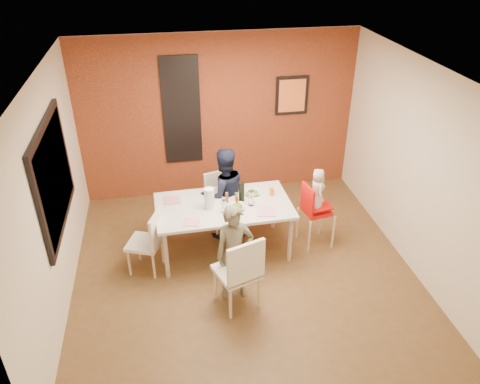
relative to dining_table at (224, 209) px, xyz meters
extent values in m
plane|color=brown|center=(0.20, -0.48, -0.70)|extent=(4.50, 4.50, 0.00)
cube|color=silver|center=(0.20, -0.48, 2.00)|extent=(4.50, 4.50, 0.02)
cube|color=#EDE2C4|center=(0.20, 1.77, 0.65)|extent=(4.50, 0.02, 2.70)
cube|color=#EDE2C4|center=(0.20, -2.73, 0.65)|extent=(4.50, 0.02, 2.70)
cube|color=#EDE2C4|center=(-2.05, -0.48, 0.65)|extent=(0.02, 4.50, 2.70)
cube|color=#EDE2C4|center=(2.45, -0.48, 0.65)|extent=(0.02, 4.50, 2.70)
cube|color=maroon|center=(0.20, 1.75, 0.65)|extent=(4.50, 0.02, 2.70)
cube|color=black|center=(-2.02, -0.28, 0.85)|extent=(0.05, 1.70, 1.30)
cube|color=black|center=(-2.01, -0.28, 0.85)|extent=(0.02, 1.55, 1.15)
cube|color=silver|center=(-0.40, 1.73, 0.80)|extent=(0.55, 0.03, 1.70)
cube|color=black|center=(-0.40, 1.73, 0.80)|extent=(0.60, 0.03, 1.76)
cube|color=black|center=(1.40, 1.73, 0.95)|extent=(0.54, 0.03, 0.64)
cube|color=orange|center=(1.40, 1.71, 0.95)|extent=(0.44, 0.01, 0.54)
cube|color=silver|center=(0.00, 0.00, 0.05)|extent=(1.87, 1.07, 0.04)
cylinder|color=tan|center=(-0.83, -0.45, -0.34)|extent=(0.06, 0.06, 0.73)
cylinder|color=tan|center=(-0.85, 0.41, -0.34)|extent=(0.06, 0.06, 0.73)
cylinder|color=tan|center=(0.85, -0.41, -0.34)|extent=(0.06, 0.06, 0.73)
cylinder|color=tan|center=(0.83, 0.45, -0.34)|extent=(0.06, 0.06, 0.73)
cube|color=white|center=(0.00, -1.09, -0.21)|extent=(0.61, 0.61, 0.05)
cube|color=white|center=(0.07, -1.29, 0.06)|extent=(0.47, 0.20, 0.54)
cylinder|color=#C8B894|center=(0.12, -0.84, -0.46)|extent=(0.04, 0.04, 0.47)
cylinder|color=#C8B894|center=(0.25, -1.21, -0.46)|extent=(0.04, 0.04, 0.47)
cylinder|color=#C8B894|center=(-0.25, -0.96, -0.46)|extent=(0.04, 0.04, 0.47)
cylinder|color=#C8B894|center=(-0.13, -1.34, -0.46)|extent=(0.04, 0.04, 0.47)
cube|color=white|center=(0.06, 0.54, -0.27)|extent=(0.52, 0.52, 0.05)
cube|color=white|center=(0.01, 0.72, -0.03)|extent=(0.41, 0.15, 0.48)
cylinder|color=beige|center=(-0.06, 0.33, -0.49)|extent=(0.03, 0.03, 0.41)
cylinder|color=beige|center=(-0.15, 0.66, -0.49)|extent=(0.03, 0.03, 0.41)
cylinder|color=beige|center=(0.27, 0.42, -0.49)|extent=(0.03, 0.03, 0.41)
cylinder|color=beige|center=(0.18, 0.75, -0.49)|extent=(0.03, 0.03, 0.41)
cube|color=white|center=(-1.10, -0.23, -0.27)|extent=(0.54, 0.54, 0.05)
cube|color=white|center=(-0.92, -0.30, -0.03)|extent=(0.19, 0.40, 0.48)
cylinder|color=#C7B194|center=(-1.20, -0.01, -0.49)|extent=(0.03, 0.03, 0.41)
cylinder|color=#C7B194|center=(-0.88, -0.13, -0.49)|extent=(0.03, 0.03, 0.41)
cylinder|color=#C7B194|center=(-1.32, -0.32, -0.49)|extent=(0.03, 0.03, 0.41)
cylinder|color=#C7B194|center=(-1.00, -0.45, -0.49)|extent=(0.03, 0.03, 0.41)
cube|color=red|center=(1.32, -0.06, -0.14)|extent=(0.40, 0.40, 0.05)
cube|color=red|center=(1.16, -0.08, 0.08)|extent=(0.09, 0.34, 0.40)
cube|color=red|center=(1.32, -0.06, -0.05)|extent=(0.40, 0.40, 0.02)
cylinder|color=beige|center=(1.55, -0.21, -0.43)|extent=(0.03, 0.03, 0.53)
cylinder|color=beige|center=(1.17, -0.28, -0.43)|extent=(0.03, 0.03, 0.53)
cylinder|color=beige|center=(1.48, 0.17, -0.43)|extent=(0.03, 0.03, 0.53)
cylinder|color=beige|center=(1.10, 0.10, -0.43)|extent=(0.03, 0.03, 0.53)
imported|color=brown|center=(0.00, -0.93, -0.06)|extent=(0.49, 0.33, 1.29)
imported|color=black|center=(0.06, 0.38, 0.01)|extent=(0.78, 0.67, 1.41)
imported|color=beige|center=(1.30, -0.06, 0.20)|extent=(0.21, 0.32, 0.63)
cube|color=white|center=(-0.46, -0.36, 0.07)|extent=(0.23, 0.23, 0.01)
cube|color=white|center=(0.10, 0.35, 0.07)|extent=(0.23, 0.23, 0.01)
cube|color=white|center=(0.53, -0.28, 0.07)|extent=(0.28, 0.28, 0.01)
cube|color=white|center=(-0.68, 0.23, 0.07)|extent=(0.22, 0.22, 0.01)
imported|color=white|center=(0.16, -0.13, 0.10)|extent=(0.25, 0.25, 0.05)
imported|color=silver|center=(0.44, 0.20, 0.09)|extent=(0.22, 0.22, 0.05)
cylinder|color=black|center=(0.25, 0.03, 0.22)|extent=(0.08, 0.08, 0.30)
cylinder|color=white|center=(-0.02, -0.19, 0.16)|extent=(0.06, 0.06, 0.19)
cylinder|color=white|center=(0.37, -0.08, 0.18)|extent=(0.08, 0.08, 0.22)
cylinder|color=white|center=(-0.20, -0.05, 0.22)|extent=(0.13, 0.13, 0.30)
cylinder|color=red|center=(0.18, -0.04, 0.13)|extent=(0.03, 0.03, 0.13)
cylinder|color=#356E24|center=(0.18, 0.05, 0.14)|extent=(0.04, 0.04, 0.14)
cylinder|color=brown|center=(0.06, 0.04, 0.15)|extent=(0.04, 0.04, 0.16)
cylinder|color=orange|center=(0.71, 0.13, 0.12)|extent=(0.07, 0.07, 0.11)
camera|label=1|loc=(-0.73, -5.37, 3.43)|focal=35.00mm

